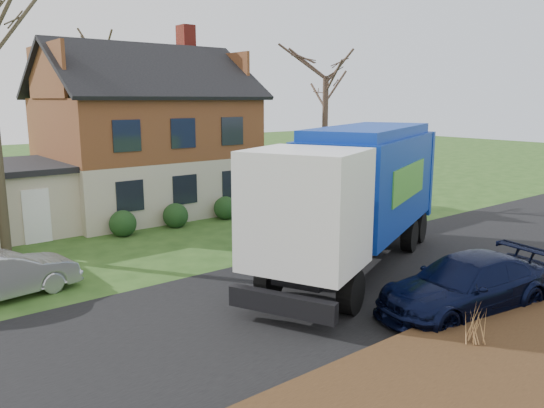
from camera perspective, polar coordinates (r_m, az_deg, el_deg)
ground at (r=15.16m, az=3.55°, el=-9.97°), size 120.00×120.00×0.00m
road at (r=15.15m, az=3.55°, el=-9.93°), size 80.00×7.00×0.02m
mulch_verge at (r=12.06m, az=21.38°, el=-15.80°), size 80.00×3.50×0.30m
main_house at (r=26.77m, az=-14.38°, el=7.79°), size 12.95×8.95×9.26m
garbage_truck at (r=17.43m, az=9.21°, el=1.71°), size 10.91×6.93×4.57m
silver_sedan at (r=16.62m, az=-27.16°, el=-6.83°), size 4.25×1.93×1.35m
navy_wagon at (r=14.73m, az=20.12°, el=-8.21°), size 5.41×2.88×1.49m
tree_front_east at (r=28.13m, az=5.86°, el=15.72°), size 3.41×3.41×9.48m
tree_back at (r=35.36m, az=-18.31°, el=16.84°), size 3.51×3.51×11.11m
grass_clump_mid at (r=12.45m, az=21.08°, el=-11.95°), size 0.31×0.26×0.87m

